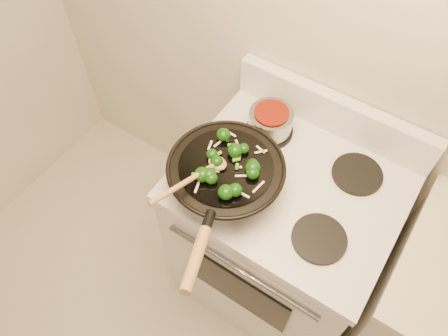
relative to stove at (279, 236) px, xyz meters
The scene contains 5 objects.
stove is the anchor object (origin of this frame).
wok 0.58m from the stove, 138.51° to the right, with size 0.39×0.63×0.20m.
stirfry 0.64m from the stove, 136.00° to the right, with size 0.24×0.27×0.05m.
wooden_spoon 0.70m from the stove, 132.27° to the right, with size 0.10×0.31×0.09m.
saucepan 0.56m from the stove, 141.08° to the left, with size 0.16×0.26×0.10m.
Camera 1 is at (-0.01, 0.34, 2.21)m, focal length 35.00 mm.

